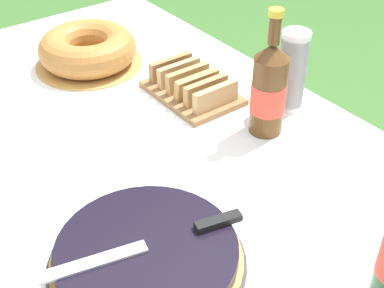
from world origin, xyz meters
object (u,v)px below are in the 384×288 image
(cider_bottle_amber, at_px, (269,89))
(bread_board, at_px, (192,87))
(bundt_cake, at_px, (88,49))
(berry_tart, at_px, (147,258))
(cup_stack, at_px, (292,71))
(serving_knife, at_px, (162,240))

(cider_bottle_amber, relative_size, bread_board, 1.21)
(bundt_cake, bearing_deg, bread_board, 23.04)
(berry_tart, relative_size, cup_stack, 1.67)
(serving_knife, xyz_separation_m, bread_board, (-0.45, 0.40, -0.04))
(cider_bottle_amber, bearing_deg, berry_tart, -67.40)
(berry_tart, relative_size, bundt_cake, 1.13)
(bundt_cake, distance_m, cup_stack, 0.61)
(berry_tart, bearing_deg, serving_knife, 76.47)
(cup_stack, distance_m, bread_board, 0.27)
(serving_knife, xyz_separation_m, cup_stack, (-0.25, 0.57, 0.04))
(berry_tart, distance_m, serving_knife, 0.05)
(serving_knife, height_order, cider_bottle_amber, cider_bottle_amber)
(berry_tart, xyz_separation_m, cup_stack, (-0.24, 0.60, 0.08))
(serving_knife, relative_size, cider_bottle_amber, 1.18)
(bundt_cake, bearing_deg, berry_tart, -20.70)
(bread_board, bearing_deg, berry_tart, -44.40)
(bundt_cake, height_order, cup_stack, cup_stack)
(cider_bottle_amber, xyz_separation_m, bread_board, (-0.24, -0.04, -0.09))
(serving_knife, distance_m, cider_bottle_amber, 0.49)
(cup_stack, xyz_separation_m, cider_bottle_amber, (0.04, -0.12, 0.01))
(cider_bottle_amber, bearing_deg, bread_board, -169.51)
(serving_knife, relative_size, cup_stack, 1.72)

